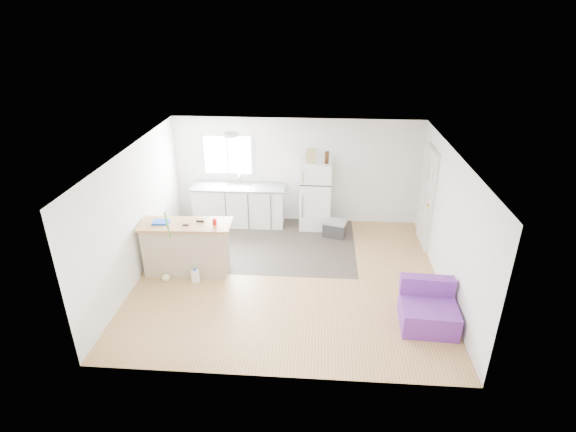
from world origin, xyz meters
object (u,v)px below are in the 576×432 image
object	(u,v)px
peninsula	(187,248)
purple_seat	(428,310)
cooler	(335,228)
red_cup	(215,221)
cardboard_box	(311,156)
mop	(167,269)
bottle_right	(327,157)
blue_tray	(161,222)
bottle_left	(326,158)
cleaner_jug	(195,276)
refrigerator	(315,195)
kitchen_cabinets	(239,205)

from	to	relation	value
peninsula	purple_seat	size ratio (longest dim) A/B	1.90
cooler	red_cup	distance (m)	2.91
peninsula	cardboard_box	bearing A→B (deg)	40.03
cardboard_box	peninsula	bearing A→B (deg)	-137.45
mop	bottle_right	world-z (taller)	bottle_right
blue_tray	purple_seat	bearing A→B (deg)	-14.87
bottle_left	red_cup	bearing A→B (deg)	-134.59
peninsula	cardboard_box	xyz separation A→B (m)	(2.23, 2.04, 1.18)
red_cup	cleaner_jug	bearing A→B (deg)	-135.73
cardboard_box	bottle_right	size ratio (longest dim) A/B	1.20
cardboard_box	refrigerator	bearing A→B (deg)	30.41
bottle_left	kitchen_cabinets	bearing A→B (deg)	176.52
refrigerator	purple_seat	size ratio (longest dim) A/B	1.74
kitchen_cabinets	cleaner_jug	xyz separation A→B (m)	(-0.40, -2.47, -0.35)
cooler	bottle_left	world-z (taller)	bottle_left
purple_seat	mop	size ratio (longest dim) A/B	0.62
refrigerator	mop	world-z (taller)	refrigerator
blue_tray	cardboard_box	size ratio (longest dim) A/B	1.00
mop	bottle_right	bearing A→B (deg)	36.30
cooler	bottle_left	size ratio (longest dim) A/B	2.24
purple_seat	blue_tray	size ratio (longest dim) A/B	2.95
peninsula	red_cup	world-z (taller)	red_cup
cleaner_jug	purple_seat	bearing A→B (deg)	-11.88
cooler	mop	world-z (taller)	mop
cooler	bottle_right	bearing A→B (deg)	131.62
mop	bottle_right	size ratio (longest dim) A/B	5.69
purple_seat	bottle_left	world-z (taller)	bottle_left
peninsula	blue_tray	distance (m)	0.67
cooler	purple_seat	bearing A→B (deg)	-48.74
cleaner_jug	red_cup	size ratio (longest dim) A/B	2.37
red_cup	blue_tray	xyz separation A→B (m)	(-0.98, -0.01, -0.04)
bottle_left	bottle_right	bearing A→B (deg)	72.56
refrigerator	cardboard_box	distance (m)	0.93
cooler	cleaner_jug	world-z (taller)	cooler
purple_seat	mop	world-z (taller)	mop
purple_seat	mop	bearing A→B (deg)	171.34
cleaner_jug	kitchen_cabinets	bearing A→B (deg)	81.70
mop	kitchen_cabinets	bearing A→B (deg)	65.88
refrigerator	red_cup	xyz separation A→B (m)	(-1.78, -2.12, 0.30)
mop	bottle_right	xyz separation A→B (m)	(2.86, 2.41, 1.43)
peninsula	bottle_left	xyz separation A→B (m)	(2.55, 2.01, 1.15)
mop	cardboard_box	xyz separation A→B (m)	(2.52, 2.37, 1.46)
peninsula	cardboard_box	distance (m)	3.24
kitchen_cabinets	mop	world-z (taller)	mop
cardboard_box	bottle_right	xyz separation A→B (m)	(0.35, 0.04, -0.02)
peninsula	cleaner_jug	distance (m)	0.56
cleaner_jug	bottle_left	world-z (taller)	bottle_left
kitchen_cabinets	cooler	size ratio (longest dim) A/B	3.72
peninsula	cardboard_box	world-z (taller)	cardboard_box
refrigerator	kitchen_cabinets	bearing A→B (deg)	-179.67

